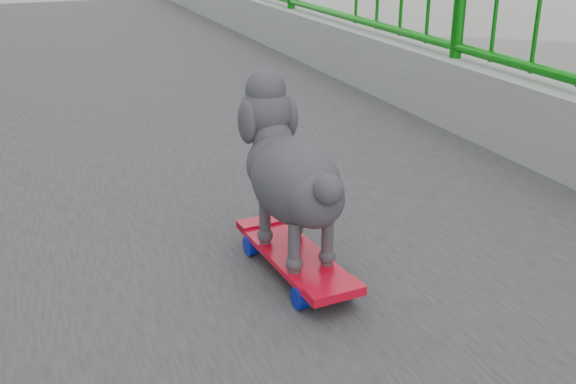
# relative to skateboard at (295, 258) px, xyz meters

# --- Properties ---
(skateboard) EXTENTS (0.18, 0.50, 0.07)m
(skateboard) POSITION_rel_skateboard_xyz_m (0.00, 0.00, 0.00)
(skateboard) COLOR red
(skateboard) RESTS_ON footbridge
(poodle) EXTENTS (0.23, 0.50, 0.41)m
(poodle) POSITION_rel_skateboard_xyz_m (-0.00, 0.03, 0.24)
(poodle) COLOR #27252A
(poodle) RESTS_ON skateboard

